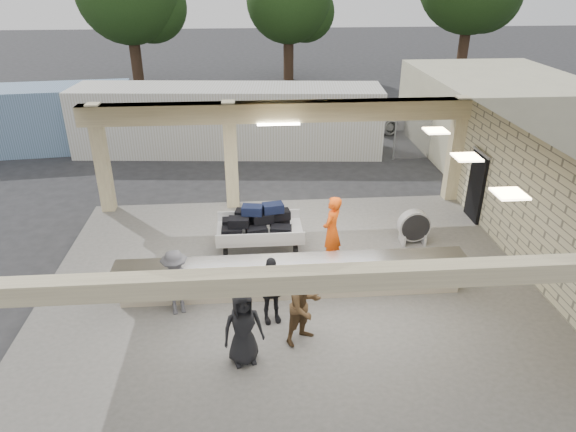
{
  "coord_description": "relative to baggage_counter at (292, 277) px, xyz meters",
  "views": [
    {
      "loc": [
        -0.9,
        -10.73,
        7.2
      ],
      "look_at": [
        0.02,
        1.0,
        1.46
      ],
      "focal_mm": 32.0,
      "sensor_mm": 36.0,
      "label": 1
    }
  ],
  "objects": [
    {
      "name": "ground",
      "position": [
        0.0,
        0.5,
        -0.59
      ],
      "size": [
        120.0,
        120.0,
        0.0
      ],
      "primitive_type": "plane",
      "color": "#262729",
      "rests_on": "ground"
    },
    {
      "name": "pavilion",
      "position": [
        0.21,
        1.16,
        0.76
      ],
      "size": [
        12.01,
        10.0,
        3.55
      ],
      "color": "#5F5D58",
      "rests_on": "ground"
    },
    {
      "name": "baggage_counter",
      "position": [
        0.0,
        0.0,
        0.0
      ],
      "size": [
        8.2,
        0.58,
        0.98
      ],
      "color": "#C1AF90",
      "rests_on": "pavilion"
    },
    {
      "name": "luggage_cart",
      "position": [
        -0.73,
        2.2,
        0.25
      ],
      "size": [
        2.34,
        1.46,
        1.37
      ],
      "rotation": [
        0.0,
        0.0,
        0.0
      ],
      "color": "silver",
      "rests_on": "pavilion"
    },
    {
      "name": "drum_fan",
      "position": [
        3.63,
        2.29,
        0.05
      ],
      "size": [
        0.91,
        0.5,
        1.0
      ],
      "rotation": [
        0.0,
        0.0,
        0.03
      ],
      "color": "silver",
      "rests_on": "pavilion"
    },
    {
      "name": "baggage_handler",
      "position": [
        1.14,
        1.38,
        0.46
      ],
      "size": [
        0.7,
        0.79,
        1.9
      ],
      "primitive_type": "imported",
      "rotation": [
        0.0,
        0.0,
        4.14
      ],
      "color": "#FF520D",
      "rests_on": "pavilion"
    },
    {
      "name": "passenger_a",
      "position": [
        0.11,
        -1.68,
        0.35
      ],
      "size": [
        0.87,
        0.77,
        1.68
      ],
      "primitive_type": "imported",
      "rotation": [
        0.0,
        0.0,
        0.62
      ],
      "color": "brown",
      "rests_on": "pavilion"
    },
    {
      "name": "passenger_b",
      "position": [
        -0.55,
        -0.96,
        0.31
      ],
      "size": [
        0.98,
        0.51,
        1.59
      ],
      "primitive_type": "imported",
      "rotation": [
        0.0,
        0.0,
        0.19
      ],
      "color": "black",
      "rests_on": "pavilion"
    },
    {
      "name": "passenger_c",
      "position": [
        -2.63,
        -0.5,
        0.3
      ],
      "size": [
        1.08,
        0.6,
        1.58
      ],
      "primitive_type": "imported",
      "rotation": [
        0.0,
        0.0,
        0.25
      ],
      "color": "#4C4B50",
      "rests_on": "pavilion"
    },
    {
      "name": "passenger_d",
      "position": [
        -1.15,
        -2.22,
        0.33
      ],
      "size": [
        0.85,
        0.51,
        1.64
      ],
      "primitive_type": "imported",
      "rotation": [
        0.0,
        0.0,
        0.24
      ],
      "color": "black",
      "rests_on": "pavilion"
    },
    {
      "name": "car_white_a",
      "position": [
        7.02,
        14.32,
        0.08
      ],
      "size": [
        5.15,
        3.58,
        1.34
      ],
      "primitive_type": "imported",
      "rotation": [
        0.0,
        0.0,
        1.89
      ],
      "color": "white",
      "rests_on": "ground"
    },
    {
      "name": "car_white_b",
      "position": [
        13.31,
        13.86,
        0.18
      ],
      "size": [
        5.16,
        3.56,
        1.53
      ],
      "primitive_type": "imported",
      "rotation": [
        0.0,
        0.0,
        1.17
      ],
      "color": "white",
      "rests_on": "ground"
    },
    {
      "name": "car_dark",
      "position": [
        4.99,
        15.36,
        0.16
      ],
      "size": [
        4.46,
        4.05,
        1.49
      ],
      "primitive_type": "imported",
      "rotation": [
        0.0,
        0.0,
        0.89
      ],
      "color": "black",
      "rests_on": "ground"
    },
    {
      "name": "container_white",
      "position": [
        -1.77,
        11.09,
        0.79
      ],
      "size": [
        12.93,
        3.67,
        2.76
      ],
      "primitive_type": "cube",
      "rotation": [
        0.0,
        0.0,
        -0.09
      ],
      "color": "silver",
      "rests_on": "ground"
    },
    {
      "name": "container_blue",
      "position": [
        -11.21,
        11.86,
        0.76
      ],
      "size": [
        10.55,
        3.54,
        2.69
      ],
      "primitive_type": "cube",
      "rotation": [
        0.0,
        0.0,
        0.1
      ],
      "color": "#7A98C3",
      "rests_on": "ground"
    },
    {
      "name": "fence",
      "position": [
        11.0,
        9.5,
        0.47
      ],
      "size": [
        12.06,
        0.06,
        2.03
      ],
      "color": "gray",
      "rests_on": "ground"
    },
    {
      "name": "tree_mid",
      "position": [
        2.32,
        26.66,
        4.38
      ],
      "size": [
        6.0,
        5.6,
        8.0
      ],
      "color": "#382619",
      "rests_on": "ground"
    },
    {
      "name": "adjacent_building",
      "position": [
        9.5,
        10.5,
        1.01
      ],
      "size": [
        6.0,
        8.0,
        3.2
      ],
      "primitive_type": "cube",
      "color": "beige",
      "rests_on": "ground"
    }
  ]
}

